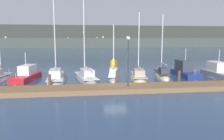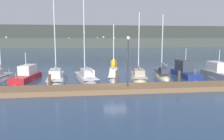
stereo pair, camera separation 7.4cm
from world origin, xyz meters
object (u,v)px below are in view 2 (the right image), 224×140
at_px(motorboat_berth_8, 185,74).
at_px(dock_lamppost, 128,54).
at_px(sailboat_berth_4, 86,78).
at_px(sailboat_berth_6, 139,78).
at_px(channel_buoy, 114,64).
at_px(sailboat_berth_3, 56,80).
at_px(motorboat_berth_2, 27,78).
at_px(motorboat_berth_9, 218,76).
at_px(sailboat_berth_5, 113,78).
at_px(sailboat_berth_7, 162,76).
at_px(sailboat_berth_1, 0,80).

xyz_separation_m(motorboat_berth_8, dock_lamppost, (-8.85, -6.83, 3.10)).
distance_m(sailboat_berth_4, sailboat_berth_6, 6.33).
bearing_deg(channel_buoy, sailboat_berth_6, -79.72).
distance_m(sailboat_berth_3, sailboat_berth_4, 3.46).
height_order(motorboat_berth_2, motorboat_berth_9, motorboat_berth_9).
height_order(sailboat_berth_3, sailboat_berth_4, sailboat_berth_3).
bearing_deg(sailboat_berth_5, sailboat_berth_6, -2.96).
height_order(sailboat_berth_3, sailboat_berth_6, sailboat_berth_3).
xyz_separation_m(sailboat_berth_6, motorboat_berth_9, (9.74, -0.90, 0.22)).
xyz_separation_m(sailboat_berth_6, sailboat_berth_7, (3.16, 0.60, 0.00)).
bearing_deg(sailboat_berth_3, sailboat_berth_4, 11.67).
xyz_separation_m(sailboat_berth_4, sailboat_berth_6, (6.32, -0.31, -0.00)).
relative_size(sailboat_berth_3, motorboat_berth_9, 1.90).
xyz_separation_m(sailboat_berth_3, sailboat_berth_6, (9.71, 0.39, -0.04)).
xyz_separation_m(sailboat_berth_3, motorboat_berth_9, (19.45, -0.51, 0.18)).
bearing_deg(motorboat_berth_9, sailboat_berth_5, 175.27).
bearing_deg(sailboat_berth_7, motorboat_berth_2, 179.28).
height_order(sailboat_berth_6, channel_buoy, sailboat_berth_6).
distance_m(sailboat_berth_1, sailboat_berth_5, 13.08).
xyz_separation_m(motorboat_berth_8, channel_buoy, (-8.08, 8.73, 0.37)).
height_order(sailboat_berth_1, channel_buoy, sailboat_berth_1).
bearing_deg(motorboat_berth_8, sailboat_berth_6, -171.79).
bearing_deg(sailboat_berth_7, sailboat_berth_3, -175.58).
xyz_separation_m(sailboat_berth_4, motorboat_berth_8, (12.65, 0.61, 0.21)).
bearing_deg(motorboat_berth_9, motorboat_berth_8, 152.02).
relative_size(sailboat_berth_1, sailboat_berth_3, 0.70).
xyz_separation_m(motorboat_berth_8, motorboat_berth_9, (3.41, -1.81, 0.00)).
bearing_deg(sailboat_berth_3, channel_buoy, 51.57).
bearing_deg(motorboat_berth_2, sailboat_berth_7, -0.72).
distance_m(motorboat_berth_2, dock_lamppost, 13.03).
relative_size(sailboat_berth_3, dock_lamppost, 2.55).
bearing_deg(sailboat_berth_5, motorboat_berth_8, 4.60).
bearing_deg(sailboat_berth_1, channel_buoy, 32.31).
distance_m(sailboat_berth_6, motorboat_berth_9, 9.78).
height_order(sailboat_berth_5, motorboat_berth_9, sailboat_berth_5).
height_order(motorboat_berth_2, sailboat_berth_3, sailboat_berth_3).
bearing_deg(sailboat_berth_1, motorboat_berth_8, 0.91).
relative_size(sailboat_berth_7, motorboat_berth_8, 1.39).
distance_m(sailboat_berth_4, sailboat_berth_5, 3.28).
bearing_deg(sailboat_berth_5, motorboat_berth_9, -4.73).
relative_size(motorboat_berth_2, sailboat_berth_7, 0.74).
relative_size(sailboat_berth_5, dock_lamppost, 1.58).
bearing_deg(motorboat_berth_2, sailboat_berth_6, -3.49).
xyz_separation_m(sailboat_berth_1, sailboat_berth_7, (19.28, 0.04, -0.02)).
bearing_deg(sailboat_berth_3, dock_lamppost, -37.52).
height_order(sailboat_berth_5, sailboat_berth_7, sailboat_berth_7).
xyz_separation_m(motorboat_berth_2, channel_buoy, (11.47, 8.84, 0.44)).
distance_m(motorboat_berth_8, dock_lamppost, 11.60).
height_order(sailboat_berth_6, motorboat_berth_8, sailboat_berth_6).
relative_size(sailboat_berth_7, channel_buoy, 4.44).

